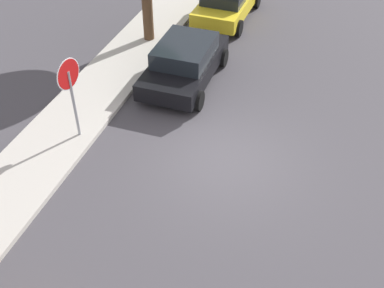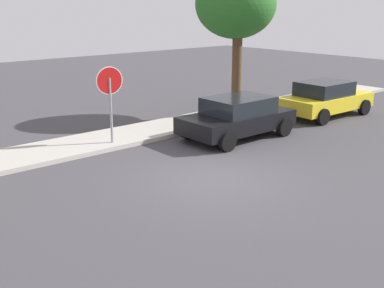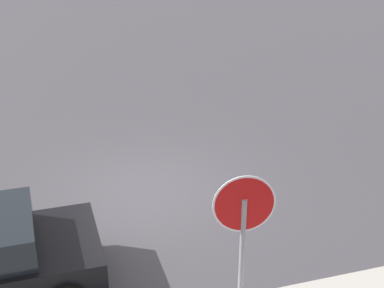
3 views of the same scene
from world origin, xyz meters
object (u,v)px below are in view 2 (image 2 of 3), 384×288
Objects in this scene: stop_sign at (110,91)px; parked_car_black at (237,117)px; parked_car_yellow at (325,98)px; street_tree_near_corner at (236,5)px.

parked_car_black is at bearing -25.43° from stop_sign.
parked_car_yellow is (5.15, -0.01, 0.00)m from parked_car_black.
stop_sign is at bearing 168.38° from parked_car_yellow.
parked_car_black is 5.15m from parked_car_yellow.
parked_car_black is at bearing -132.75° from street_tree_near_corner.
stop_sign reaches higher than parked_car_yellow.
stop_sign is 9.28m from parked_car_yellow.
parked_car_black is (3.88, -1.85, -1.08)m from stop_sign.
street_tree_near_corner reaches higher than parked_car_yellow.
parked_car_black is 0.97× the size of parked_car_yellow.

